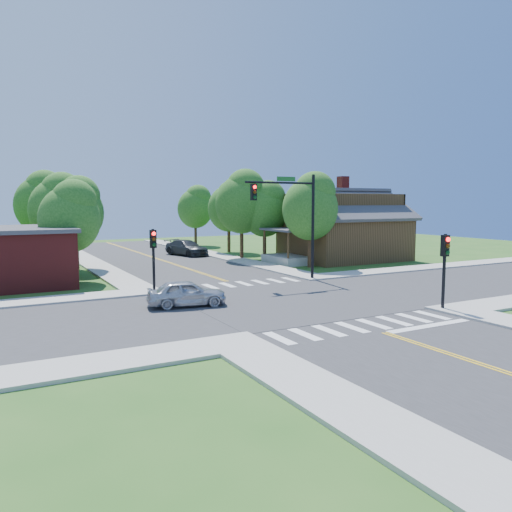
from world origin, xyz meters
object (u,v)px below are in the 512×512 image
signal_pole_nw (153,249)px  car_silver (187,294)px  house_ne (343,224)px  car_dgrey (187,248)px  signal_mast_ne (292,210)px  signal_pole_se (445,257)px

signal_pole_nw → car_silver: bearing=-85.0°
house_ne → car_dgrey: (-11.61, 10.16, -2.57)m
car_silver → signal_mast_ne: bearing=-53.2°
car_dgrey → car_silver: bearing=-127.6°
signal_mast_ne → car_dgrey: 19.25m
signal_pole_se → car_silver: size_ratio=0.89×
signal_pole_nw → signal_pole_se: bearing=-45.0°
signal_mast_ne → signal_pole_nw: size_ratio=1.89×
car_dgrey → signal_pole_se: bearing=-102.9°
signal_pole_nw → car_silver: signal_pole_nw is taller
car_silver → car_dgrey: size_ratio=0.75×
house_ne → car_dgrey: house_ne is taller
signal_mast_ne → signal_pole_se: signal_mast_ne is taller
car_silver → house_ne: bearing=-46.0°
signal_mast_ne → house_ne: 14.23m
house_ne → signal_mast_ne: bearing=-142.3°
car_dgrey → signal_pole_nw: bearing=-132.7°
signal_mast_ne → car_silver: (-9.14, -4.33, -4.17)m
signal_pole_nw → car_dgrey: (9.10, 18.82, -1.90)m
car_silver → car_dgrey: 24.72m
signal_mast_ne → signal_pole_se: (1.69, -11.21, -2.19)m
car_silver → car_dgrey: (8.72, 23.13, 0.08)m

